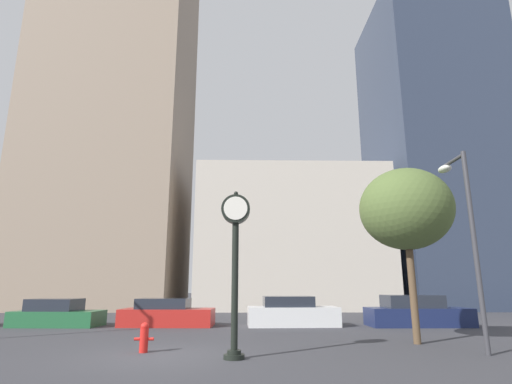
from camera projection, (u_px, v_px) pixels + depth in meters
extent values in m
plane|color=#38383D|center=(163.00, 356.00, 10.75)|extent=(200.00, 200.00, 0.00)
cube|color=gray|center=(118.00, 105.00, 38.21)|extent=(12.98, 12.00, 37.53)
cube|color=beige|center=(289.00, 242.00, 35.52)|extent=(15.34, 12.00, 11.36)
cube|color=#2D384C|center=(433.00, 149.00, 37.83)|extent=(10.22, 12.00, 29.03)
cylinder|color=black|center=(234.00, 357.00, 10.29)|extent=(0.54, 0.54, 0.12)
cylinder|color=black|center=(234.00, 352.00, 10.31)|extent=(0.36, 0.36, 0.10)
cylinder|color=black|center=(235.00, 285.00, 10.71)|extent=(0.18, 0.18, 3.31)
cylinder|color=black|center=(236.00, 209.00, 11.18)|extent=(0.80, 0.36, 0.80)
cylinder|color=white|center=(236.00, 208.00, 10.99)|extent=(0.65, 0.02, 0.65)
cylinder|color=white|center=(236.00, 211.00, 11.36)|extent=(0.65, 0.02, 0.65)
sphere|color=black|center=(236.00, 194.00, 11.28)|extent=(0.12, 0.12, 0.12)
cube|color=#236038|center=(58.00, 319.00, 18.71)|extent=(4.05, 2.05, 0.71)
cube|color=#232833|center=(55.00, 305.00, 18.86)|extent=(2.26, 1.73, 0.55)
cube|color=red|center=(168.00, 317.00, 18.83)|extent=(4.36, 2.01, 0.80)
cube|color=#232833|center=(164.00, 303.00, 18.98)|extent=(2.42, 1.71, 0.47)
cube|color=silver|center=(293.00, 316.00, 18.83)|extent=(4.29, 1.88, 0.88)
cube|color=#232833|center=(288.00, 301.00, 18.97)|extent=(2.38, 1.61, 0.48)
cube|color=#19234C|center=(418.00, 317.00, 18.76)|extent=(4.68, 1.87, 0.84)
cube|color=#232833|center=(412.00, 301.00, 18.92)|extent=(2.58, 1.64, 0.58)
cylinder|color=red|center=(144.00, 340.00, 11.37)|extent=(0.24, 0.24, 0.66)
sphere|color=red|center=(145.00, 327.00, 11.46)|extent=(0.23, 0.23, 0.23)
cylinder|color=red|center=(137.00, 339.00, 11.37)|extent=(0.16, 0.08, 0.08)
cylinder|color=red|center=(151.00, 339.00, 11.38)|extent=(0.16, 0.08, 0.08)
cylinder|color=#38383D|center=(475.00, 248.00, 11.48)|extent=(0.14, 0.14, 5.83)
cylinder|color=#38383D|center=(453.00, 161.00, 12.71)|extent=(0.11, 1.20, 0.11)
ellipsoid|color=silver|center=(445.00, 169.00, 13.27)|extent=(0.36, 0.60, 0.24)
cylinder|color=brown|center=(413.00, 288.00, 13.36)|extent=(0.24, 0.24, 3.52)
ellipsoid|color=#516633|center=(406.00, 209.00, 13.98)|extent=(3.17, 3.17, 2.85)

